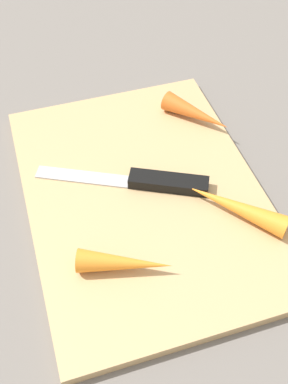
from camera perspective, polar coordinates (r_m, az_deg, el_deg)
The scene contains 6 objects.
ground_plane at distance 0.54m, azimuth 0.00°, elevation -0.82°, with size 1.40×1.40×0.00m, color slate.
cutting_board at distance 0.54m, azimuth 0.00°, elevation -0.41°, with size 0.36×0.26×0.01m, color tan.
knife at distance 0.54m, azimuth 1.62°, elevation 1.12°, with size 0.11×0.19×0.01m.
carrot_shortest at distance 0.61m, azimuth 6.30°, elevation 9.34°, with size 0.03×0.03×0.09m, color orange.
carrot_medium at distance 0.47m, azimuth -2.33°, elevation -8.54°, with size 0.02×0.02×0.09m, color orange.
carrot_longest at distance 0.52m, azimuth 10.95°, elevation -1.75°, with size 0.02×0.02×0.11m, color orange.
Camera 1 is at (-0.33, 0.10, 0.42)m, focal length 44.39 mm.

